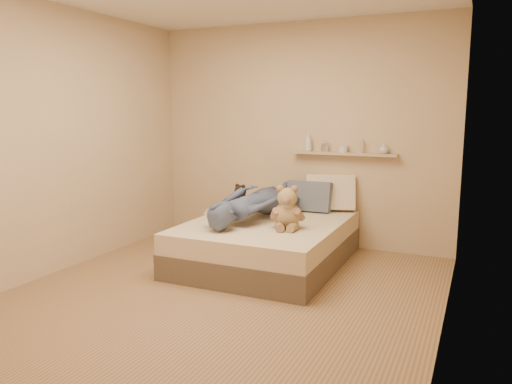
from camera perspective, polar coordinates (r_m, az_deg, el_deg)
The scene contains 10 objects.
room at distance 4.22m, azimuth -3.67°, elevation 5.40°, with size 3.80×3.80×3.80m.
bed at distance 5.23m, azimuth 1.28°, elevation -5.78°, with size 1.50×1.90×0.45m.
game_console at distance 4.86m, azimuth -5.02°, elevation -2.35°, with size 0.19×0.13×0.06m.
teddy_bear at distance 4.83m, azimuth 3.58°, elevation -2.16°, with size 0.34×0.35×0.43m.
dark_plush at distance 5.66m, azimuth -1.74°, elevation -0.87°, with size 0.20×0.20×0.32m.
pillow_cream at distance 5.77m, azimuth 8.49°, elevation -0.13°, with size 0.55×0.16×0.40m, color beige.
pillow_grey at distance 5.70m, azimuth 6.10°, elevation -0.49°, with size 0.50×0.14×0.34m, color slate.
person at distance 5.26m, azimuth 0.22°, elevation -1.09°, with size 0.57×1.56×0.37m, color #495774.
wall_shelf at distance 5.76m, azimuth 9.96°, elevation 4.33°, with size 1.20×0.12×0.03m, color tan.
shelf_bottles at distance 5.76m, azimuth 9.63°, elevation 5.21°, with size 0.98×0.12×0.21m.
Camera 1 is at (1.98, -3.71, 1.59)m, focal length 35.00 mm.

